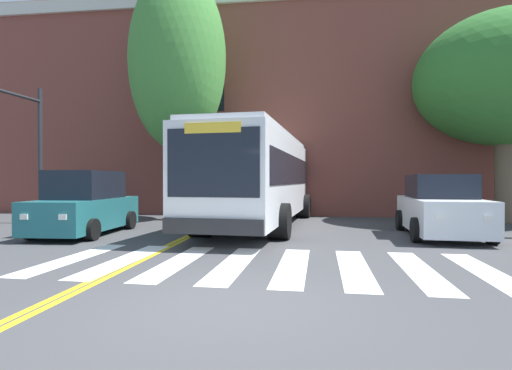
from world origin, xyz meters
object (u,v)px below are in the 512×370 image
(car_teal_near_lane, at_px, (86,205))
(traffic_light_far_corner, at_px, (0,126))
(city_bus, at_px, (265,177))
(street_tree_curbside_small, at_px, (177,61))
(car_white_far_lane, at_px, (440,208))
(street_tree_curbside_large, at_px, (505,80))

(car_teal_near_lane, bearing_deg, traffic_light_far_corner, 169.77)
(traffic_light_far_corner, bearing_deg, city_bus, 18.68)
(city_bus, distance_m, street_tree_curbside_small, 6.15)
(city_bus, height_order, car_teal_near_lane, city_bus)
(car_white_far_lane, xyz_separation_m, street_tree_curbside_small, (-9.16, 3.66, 5.70))
(street_tree_curbside_small, bearing_deg, car_white_far_lane, -21.78)
(car_teal_near_lane, height_order, car_white_far_lane, car_teal_near_lane)
(city_bus, bearing_deg, traffic_light_far_corner, -161.32)
(street_tree_curbside_large, bearing_deg, traffic_light_far_corner, -165.61)
(car_teal_near_lane, height_order, street_tree_curbside_large, street_tree_curbside_large)
(car_white_far_lane, xyz_separation_m, street_tree_curbside_large, (3.71, 4.31, 4.67))
(city_bus, xyz_separation_m, traffic_light_far_corner, (-8.50, -2.87, 1.70))
(city_bus, bearing_deg, car_white_far_lane, -26.13)
(traffic_light_far_corner, relative_size, street_tree_curbside_large, 0.53)
(traffic_light_far_corner, distance_m, street_tree_curbside_large, 18.32)
(city_bus, distance_m, car_teal_near_lane, 6.27)
(traffic_light_far_corner, xyz_separation_m, street_tree_curbside_small, (4.76, 3.88, 3.08))
(street_tree_curbside_large, bearing_deg, street_tree_curbside_small, -177.12)
(car_white_far_lane, height_order, street_tree_curbside_small, street_tree_curbside_small)
(traffic_light_far_corner, distance_m, street_tree_curbside_small, 6.87)
(car_teal_near_lane, distance_m, street_tree_curbside_small, 7.34)
(traffic_light_far_corner, height_order, street_tree_curbside_large, street_tree_curbside_large)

